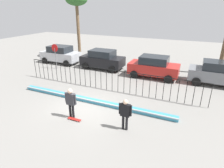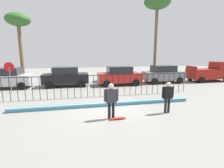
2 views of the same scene
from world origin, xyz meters
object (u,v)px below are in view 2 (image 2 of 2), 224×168
camera_operator (168,95)px  palm_tree_short (18,23)px  skateboarder (111,98)px  stop_sign (10,73)px  parked_car_silver (6,78)px  parked_car_black (66,76)px  parked_car_red (119,76)px  palm_tree_tall (157,4)px  skateboard (117,118)px  pickup_truck (210,72)px  parked_car_gray (163,74)px

camera_operator → palm_tree_short: size_ratio=0.23×
skateboarder → stop_sign: (-6.86, 7.05, 0.56)m
camera_operator → parked_car_silver: bearing=-37.3°
parked_car_black → palm_tree_short: (-4.66, 2.97, 5.35)m
parked_car_red → palm_tree_tall: bearing=32.6°
palm_tree_tall → parked_car_silver: bearing=-170.2°
parked_car_silver → parked_car_red: (10.53, -0.47, 0.00)m
skateboard → parked_car_red: 9.12m
parked_car_silver → stop_sign: 2.35m
skateboarder → palm_tree_tall: (8.04, 11.80, 7.85)m
pickup_truck → skateboard: bearing=-146.4°
palm_tree_tall → parked_car_black: bearing=-165.5°
parked_car_red → parked_car_gray: size_ratio=1.00×
parked_car_red → pickup_truck: 10.87m
skateboarder → palm_tree_tall: palm_tree_tall is taller
palm_tree_short → stop_sign: bearing=-84.8°
skateboarder → stop_sign: 9.85m
skateboard → parked_car_black: size_ratio=0.19×
parked_car_silver → pickup_truck: 21.40m
skateboard → palm_tree_tall: (7.77, 11.99, 8.85)m
camera_operator → pickup_truck: bearing=-139.0°
skateboarder → palm_tree_tall: bearing=33.2°
pickup_truck → stop_sign: stop_sign is taller
parked_car_gray → stop_sign: size_ratio=1.72×
palm_tree_short → parked_car_gray: bearing=-11.8°
parked_car_gray → pickup_truck: size_ratio=0.91×
palm_tree_tall → skateboard: bearing=-122.9°
parked_car_silver → parked_car_black: (5.25, -0.01, 0.00)m
camera_operator → palm_tree_short: 16.65m
pickup_truck → palm_tree_short: size_ratio=0.64×
parked_car_gray → parked_car_red: bearing=-173.9°
parked_car_red → parked_car_gray: (5.03, 0.32, 0.00)m
palm_tree_short → palm_tree_tall: bearing=-0.8°
parked_car_silver → parked_car_gray: (15.56, -0.16, 0.00)m
parked_car_black → palm_tree_short: palm_tree_short is taller
palm_tree_tall → palm_tree_short: bearing=179.2°
camera_operator → parked_car_gray: parked_car_gray is taller
skateboard → parked_car_silver: parked_car_silver is taller
skateboarder → skateboard: 1.05m
parked_car_black → palm_tree_tall: size_ratio=0.43×
camera_operator → parked_car_gray: bearing=-115.9°
parked_car_red → stop_sign: bearing=-169.0°
skateboarder → parked_car_silver: parked_car_silver is taller
skateboard → parked_car_gray: (7.39, 9.08, 0.91)m
skateboard → stop_sign: 10.28m
skateboard → parked_car_red: bearing=88.7°
parked_car_red → palm_tree_short: palm_tree_short is taller
skateboarder → pickup_truck: (13.50, 8.71, -0.02)m
parked_car_silver → parked_car_red: size_ratio=1.00×
skateboard → camera_operator: bearing=20.8°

